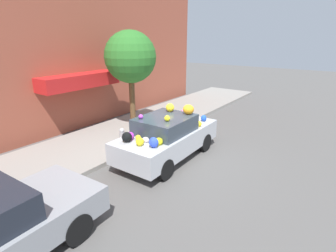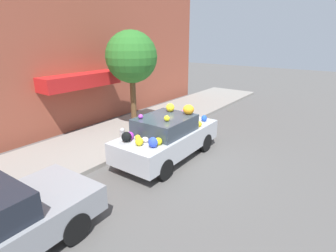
# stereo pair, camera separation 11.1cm
# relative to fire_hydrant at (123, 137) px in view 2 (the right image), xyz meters

# --- Properties ---
(ground_plane) EXTENTS (60.00, 60.00, 0.00)m
(ground_plane) POSITION_rel_fire_hydrant_xyz_m (0.46, -1.54, -0.49)
(ground_plane) COLOR #565451
(sidewalk_curb) EXTENTS (24.00, 3.20, 0.14)m
(sidewalk_curb) POSITION_rel_fire_hydrant_xyz_m (0.46, 1.16, -0.42)
(sidewalk_curb) COLOR gray
(sidewalk_curb) RESTS_ON ground
(building_facade) EXTENTS (18.00, 1.20, 6.49)m
(building_facade) POSITION_rel_fire_hydrant_xyz_m (0.47, 3.38, 2.71)
(building_facade) COLOR #9E4C38
(building_facade) RESTS_ON ground
(street_tree) EXTENTS (2.13, 2.13, 4.03)m
(street_tree) POSITION_rel_fire_hydrant_xyz_m (1.98, 1.32, 2.59)
(street_tree) COLOR brown
(street_tree) RESTS_ON sidewalk_curb
(fire_hydrant) EXTENTS (0.20, 0.20, 0.70)m
(fire_hydrant) POSITION_rel_fire_hydrant_xyz_m (0.00, 0.00, 0.00)
(fire_hydrant) COLOR #B2B2B7
(fire_hydrant) RESTS_ON sidewalk_curb
(art_car) EXTENTS (3.96, 1.75, 1.80)m
(art_car) POSITION_rel_fire_hydrant_xyz_m (0.43, -1.67, 0.29)
(art_car) COLOR #B7BABF
(art_car) RESTS_ON ground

